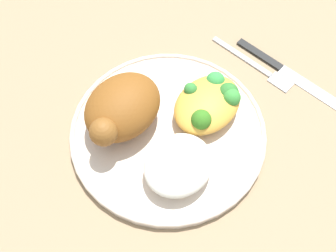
% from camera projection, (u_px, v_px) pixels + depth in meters
% --- Properties ---
extents(ground_plane, '(2.00, 2.00, 0.00)m').
position_uv_depth(ground_plane, '(168.00, 135.00, 0.59)').
color(ground_plane, '#947959').
extents(plate, '(0.27, 0.27, 0.01)m').
position_uv_depth(plate, '(168.00, 132.00, 0.58)').
color(plate, beige).
rests_on(plate, ground_plane).
extents(roasted_chicken, '(0.12, 0.09, 0.06)m').
position_uv_depth(roasted_chicken, '(121.00, 108.00, 0.56)').
color(roasted_chicken, brown).
rests_on(roasted_chicken, plate).
extents(rice_pile, '(0.09, 0.08, 0.04)m').
position_uv_depth(rice_pile, '(178.00, 165.00, 0.53)').
color(rice_pile, white).
rests_on(rice_pile, plate).
extents(mac_cheese_with_broccoli, '(0.11, 0.08, 0.04)m').
position_uv_depth(mac_cheese_with_broccoli, '(210.00, 102.00, 0.58)').
color(mac_cheese_with_broccoli, gold).
rests_on(mac_cheese_with_broccoli, plate).
extents(fork, '(0.02, 0.14, 0.01)m').
position_uv_depth(fork, '(256.00, 66.00, 0.65)').
color(fork, '#B2B2B7').
rests_on(fork, ground_plane).
extents(knife, '(0.02, 0.19, 0.01)m').
position_uv_depth(knife, '(280.00, 67.00, 0.64)').
color(knife, black).
rests_on(knife, ground_plane).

